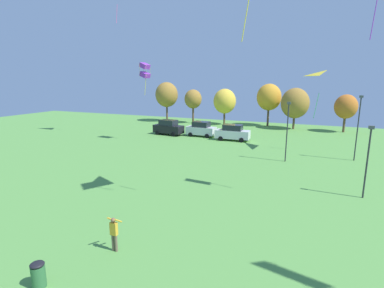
# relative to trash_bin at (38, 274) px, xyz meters

# --- Properties ---
(trash_bin) EXTENTS (0.57, 0.57, 1.12)m
(trash_bin) POSITION_rel_trash_bin_xyz_m (0.00, 0.00, 0.00)
(trash_bin) COLOR #336B3D
(trash_bin) RESTS_ON ground
(person_standing_far_right) EXTENTS (0.52, 0.52, 1.82)m
(person_standing_far_right) POSITION_rel_trash_bin_xyz_m (1.20, 3.39, 0.46)
(person_standing_far_right) COLOR brown
(person_standing_far_right) RESTS_ON ground
(kite_flying_0) EXTENTS (1.37, 1.27, 4.23)m
(kite_flying_0) POSITION_rel_trash_bin_xyz_m (-11.57, 27.10, 8.91)
(kite_flying_0) COLOR purple
(kite_flying_2) EXTENTS (2.65, 1.91, 3.61)m
(kite_flying_2) POSITION_rel_trash_bin_xyz_m (-17.13, 30.02, 18.53)
(kite_flying_2) COLOR orange
(kite_flying_5) EXTENTS (3.05, 3.48, 4.77)m
(kite_flying_5) POSITION_rel_trash_bin_xyz_m (10.31, 30.25, 7.68)
(kite_flying_5) COLOR yellow
(parked_car_leftmost) EXTENTS (4.85, 2.39, 2.29)m
(parked_car_leftmost) POSITION_rel_trash_bin_xyz_m (-11.25, 32.78, 0.56)
(parked_car_leftmost) COLOR black
(parked_car_leftmost) RESTS_ON ground
(parked_car_second_from_left) EXTENTS (4.37, 2.20, 2.23)m
(parked_car_second_from_left) POSITION_rel_trash_bin_xyz_m (-6.13, 33.51, 0.53)
(parked_car_second_from_left) COLOR silver
(parked_car_second_from_left) RESTS_ON ground
(parked_car_third_from_left) EXTENTS (4.74, 2.12, 2.23)m
(parked_car_third_from_left) POSITION_rel_trash_bin_xyz_m (-1.00, 32.39, 0.54)
(parked_car_third_from_left) COLOR silver
(parked_car_third_from_left) RESTS_ON ground
(light_post_0) EXTENTS (0.36, 0.20, 6.77)m
(light_post_0) POSITION_rel_trash_bin_xyz_m (13.64, 27.21, 3.22)
(light_post_0) COLOR #2D2D33
(light_post_0) RESTS_ON ground
(light_post_1) EXTENTS (0.36, 0.20, 5.24)m
(light_post_1) POSITION_rel_trash_bin_xyz_m (13.30, 16.03, 2.44)
(light_post_1) COLOR #2D2D33
(light_post_1) RESTS_ON ground
(light_post_2) EXTENTS (0.36, 0.20, 6.14)m
(light_post_2) POSITION_rel_trash_bin_xyz_m (7.03, 23.99, 2.89)
(light_post_2) COLOR #2D2D33
(light_post_2) RESTS_ON ground
(treeline_tree_0) EXTENTS (4.49, 4.49, 7.82)m
(treeline_tree_0) POSITION_rel_trash_bin_xyz_m (-18.56, 46.09, 4.77)
(treeline_tree_0) COLOR brown
(treeline_tree_0) RESTS_ON ground
(treeline_tree_1) EXTENTS (3.30, 3.30, 6.47)m
(treeline_tree_1) POSITION_rel_trash_bin_xyz_m (-12.69, 45.81, 4.05)
(treeline_tree_1) COLOR brown
(treeline_tree_1) RESTS_ON ground
(treeline_tree_2) EXTENTS (4.15, 4.15, 6.67)m
(treeline_tree_2) POSITION_rel_trash_bin_xyz_m (-6.52, 46.28, 3.80)
(treeline_tree_2) COLOR brown
(treeline_tree_2) RESTS_ON ground
(treeline_tree_3) EXTENTS (4.33, 4.33, 7.60)m
(treeline_tree_3) POSITION_rel_trash_bin_xyz_m (1.26, 47.83, 4.63)
(treeline_tree_3) COLOR brown
(treeline_tree_3) RESTS_ON ground
(treeline_tree_4) EXTENTS (4.65, 4.65, 6.97)m
(treeline_tree_4) POSITION_rel_trash_bin_xyz_m (5.91, 46.01, 3.83)
(treeline_tree_4) COLOR brown
(treeline_tree_4) RESTS_ON ground
(treeline_tree_5) EXTENTS (3.48, 3.48, 6.03)m
(treeline_tree_5) POSITION_rel_trash_bin_xyz_m (13.62, 45.92, 3.52)
(treeline_tree_5) COLOR brown
(treeline_tree_5) RESTS_ON ground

